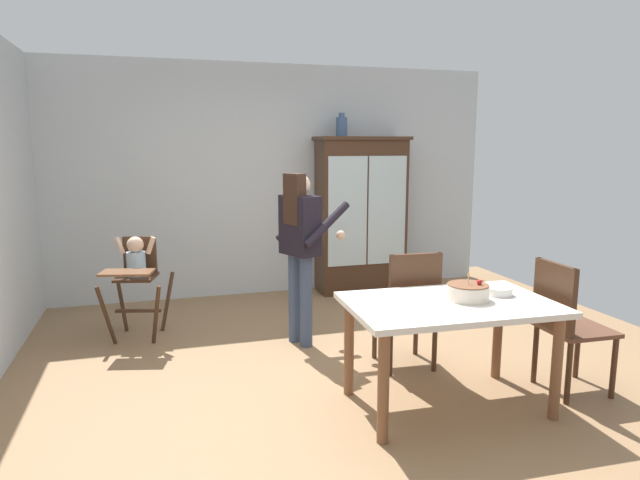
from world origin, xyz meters
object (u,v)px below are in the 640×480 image
Objects in this scene: birthday_cake at (468,292)px; dining_chair_right_end at (564,318)px; adult_person at (301,238)px; ceramic_vase at (342,126)px; high_chair_with_toddler at (136,268)px; serving_bowl at (499,291)px; china_cabinet at (361,214)px; dining_table at (449,317)px; dining_chair_far_side at (410,302)px.

dining_chair_right_end is (0.76, -0.05, -0.24)m from birthday_cake.
dining_chair_right_end is (1.55, -1.50, -0.41)m from adult_person.
ceramic_vase is 0.28× the size of high_chair_with_toddler.
adult_person is 1.78m from serving_bowl.
china_cabinet is 3.13m from dining_table.
adult_person is 1.13m from dining_chair_far_side.
dining_table is 0.21m from birthday_cake.
dining_chair_right_end is (0.88, -0.69, 0.00)m from dining_chair_far_side.
dining_chair_far_side is (-0.39, 0.60, -0.21)m from serving_bowl.
dining_table is at bearing -179.39° from adult_person.
high_chair_with_toddler is at bearing 140.74° from serving_bowl.
dining_chair_right_end is at bearing 145.15° from dining_chair_far_side.
ceramic_vase is 0.96× the size of birthday_cake.
birthday_cake is 0.29× the size of dining_chair_right_end.
birthday_cake is 0.29× the size of dining_chair_far_side.
ceramic_vase is at bearing 37.82° from high_chair_with_toddler.
dining_chair_right_end is at bearing -2.35° from dining_table.
china_cabinet is at bearing 87.74° from serving_bowl.
birthday_cake is at bearing -28.88° from high_chair_with_toddler.
dining_chair_far_side is at bearing -101.84° from china_cabinet.
adult_person is at bearing -119.82° from ceramic_vase.
china_cabinet is 2.50m from dining_chair_far_side.
dining_table is 5.01× the size of birthday_cake.
dining_table is at bearing -95.16° from ceramic_vase.
high_chair_with_toddler is 3.62m from dining_chair_right_end.
birthday_cake is (-0.39, -3.06, -0.15)m from china_cabinet.
ceramic_vase reaches higher than dining_chair_far_side.
high_chair_with_toddler is 0.99× the size of dining_chair_far_side.
dining_table is (-0.28, -3.07, -1.35)m from ceramic_vase.
adult_person is 1.09× the size of dining_table.
adult_person is at bearing 48.18° from dining_chair_right_end.
birthday_cake is 1.56× the size of serving_bowl.
birthday_cake is (2.19, -2.06, 0.14)m from high_chair_with_toddler.
adult_person is 2.19m from dining_chair_right_end.
high_chair_with_toddler is (-2.33, -1.01, -1.33)m from ceramic_vase.
adult_person reaches higher than high_chair_with_toddler.
china_cabinet is 3.09m from birthday_cake.
ceramic_vase is at bearing 84.84° from dining_table.
high_chair_with_toddler is at bearing -158.70° from china_cabinet.
dining_table is (0.65, -1.46, -0.33)m from adult_person.
high_chair_with_toddler is 0.68× the size of dining_table.
dining_table is at bearing -172.71° from serving_bowl.
ceramic_vase is 2.83m from dining_chair_far_side.
birthday_cake reaches higher than serving_bowl.
ceramic_vase is 3.26m from serving_bowl.
adult_person is 5.47× the size of birthday_cake.
china_cabinet reaches higher than birthday_cake.
ceramic_vase is at bearing 13.65° from dining_chair_right_end.
adult_person is 8.50× the size of serving_bowl.
adult_person is 1.59× the size of dining_chair_far_side.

